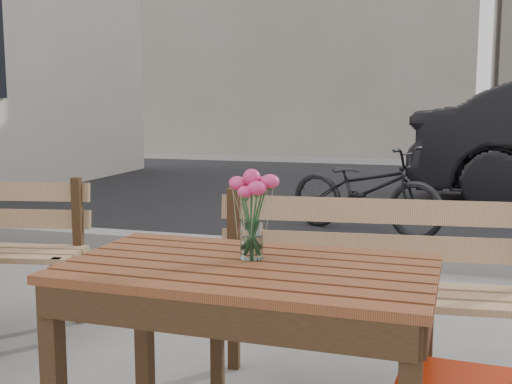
# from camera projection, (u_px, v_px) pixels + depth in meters

# --- Properties ---
(street) EXTENTS (30.00, 8.12, 0.12)m
(street) POSITION_uv_depth(u_px,v_px,m) (397.00, 216.00, 6.95)
(street) COLOR black
(street) RESTS_ON ground
(backdrop_buildings) EXTENTS (15.50, 4.00, 8.00)m
(backdrop_buildings) POSITION_uv_depth(u_px,v_px,m) (440.00, 2.00, 15.24)
(backdrop_buildings) COLOR gray
(backdrop_buildings) RESTS_ON ground
(main_table) EXTENTS (1.21, 0.72, 0.73)m
(main_table) POSITION_uv_depth(u_px,v_px,m) (248.00, 300.00, 2.10)
(main_table) COLOR #5B2E18
(main_table) RESTS_ON ground
(main_bench) EXTENTS (1.46, 0.58, 0.88)m
(main_bench) POSITION_uv_depth(u_px,v_px,m) (376.00, 269.00, 2.79)
(main_bench) COLOR #94724D
(main_bench) RESTS_ON ground
(red_chair) EXTENTS (0.46, 0.46, 0.87)m
(red_chair) POSITION_uv_depth(u_px,v_px,m) (507.00, 382.00, 1.74)
(red_chair) COLOR #AF2307
(red_chair) RESTS_ON ground
(main_vase) EXTENTS (0.16, 0.16, 0.30)m
(main_vase) POSITION_uv_depth(u_px,v_px,m) (252.00, 203.00, 2.13)
(main_vase) COLOR white
(main_vase) RESTS_ON main_table
(bicycle) EXTENTS (1.71, 1.12, 0.85)m
(bicycle) POSITION_uv_depth(u_px,v_px,m) (365.00, 189.00, 6.13)
(bicycle) COLOR black
(bicycle) RESTS_ON ground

